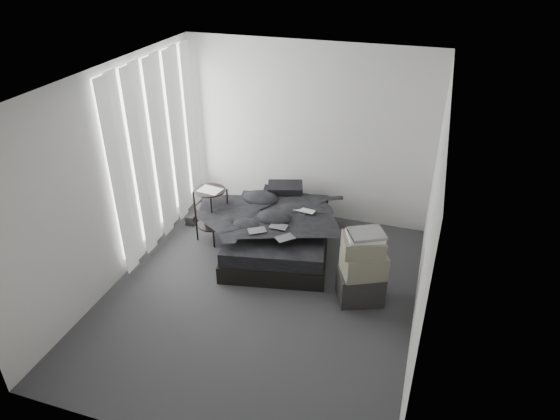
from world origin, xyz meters
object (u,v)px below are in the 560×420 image
(bed, at_px, (279,241))
(side_stand, at_px, (212,215))
(box_lower, at_px, (360,286))
(laptop, at_px, (303,208))

(bed, distance_m, side_stand, 1.00)
(box_lower, bearing_deg, laptop, 138.77)
(laptop, bearing_deg, side_stand, -166.66)
(bed, distance_m, box_lower, 1.44)
(bed, xyz_separation_m, box_lower, (1.25, -0.72, 0.07))
(bed, height_order, side_stand, side_stand)
(side_stand, xyz_separation_m, box_lower, (2.21, -0.68, -0.20))
(laptop, height_order, side_stand, side_stand)
(laptop, relative_size, box_lower, 0.55)
(bed, xyz_separation_m, side_stand, (-0.96, -0.04, 0.27))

